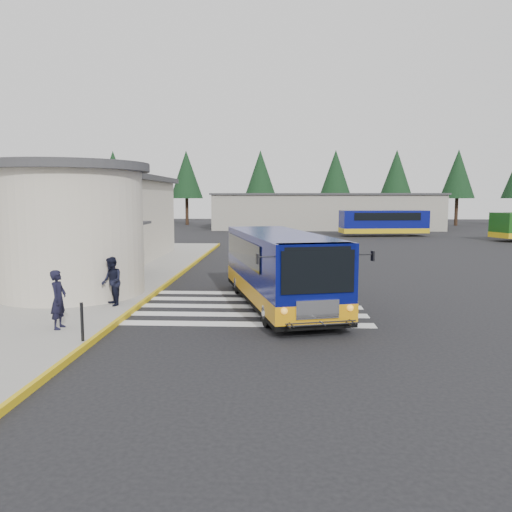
{
  "coord_description": "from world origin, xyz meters",
  "views": [
    {
      "loc": [
        0.72,
        -17.49,
        3.71
      ],
      "look_at": [
        -0.12,
        -0.5,
        1.71
      ],
      "focal_mm": 35.0,
      "sensor_mm": 36.0,
      "label": 1
    }
  ],
  "objects_px": {
    "pedestrian_a": "(58,299)",
    "bollard": "(82,322)",
    "far_bus_a": "(383,222)",
    "transit_bus": "(279,271)",
    "pedestrian_b": "(112,281)"
  },
  "relations": [
    {
      "from": "pedestrian_b",
      "to": "bollard",
      "type": "bearing_deg",
      "value": -23.27
    },
    {
      "from": "pedestrian_a",
      "to": "far_bus_a",
      "type": "bearing_deg",
      "value": -25.02
    },
    {
      "from": "pedestrian_a",
      "to": "pedestrian_b",
      "type": "bearing_deg",
      "value": -9.73
    },
    {
      "from": "pedestrian_b",
      "to": "bollard",
      "type": "xyz_separation_m",
      "value": [
        0.64,
        -4.1,
        -0.32
      ]
    },
    {
      "from": "transit_bus",
      "to": "bollard",
      "type": "xyz_separation_m",
      "value": [
        -4.89,
        -5.02,
        -0.56
      ]
    },
    {
      "from": "bollard",
      "to": "far_bus_a",
      "type": "relative_size",
      "value": 0.11
    },
    {
      "from": "transit_bus",
      "to": "pedestrian_a",
      "type": "distance_m",
      "value": 7.14
    },
    {
      "from": "pedestrian_b",
      "to": "transit_bus",
      "type": "bearing_deg",
      "value": 67.33
    },
    {
      "from": "far_bus_a",
      "to": "bollard",
      "type": "bearing_deg",
      "value": 150.87
    },
    {
      "from": "pedestrian_a",
      "to": "bollard",
      "type": "bearing_deg",
      "value": -136.89
    },
    {
      "from": "bollard",
      "to": "pedestrian_b",
      "type": "bearing_deg",
      "value": 98.88
    },
    {
      "from": "transit_bus",
      "to": "far_bus_a",
      "type": "xyz_separation_m",
      "value": [
        9.95,
        31.7,
        0.19
      ]
    },
    {
      "from": "bollard",
      "to": "far_bus_a",
      "type": "bearing_deg",
      "value": 67.99
    },
    {
      "from": "pedestrian_a",
      "to": "far_bus_a",
      "type": "relative_size",
      "value": 0.19
    },
    {
      "from": "pedestrian_a",
      "to": "bollard",
      "type": "height_order",
      "value": "pedestrian_a"
    }
  ]
}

